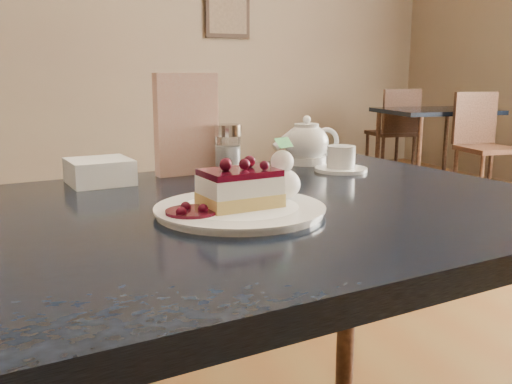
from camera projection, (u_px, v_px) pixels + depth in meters
name	position (u px, v px, depth m)	size (l,w,h in m)	color
main_table	(226.00, 252.00, 0.99)	(1.32, 0.97, 0.77)	black
dessert_plate	(240.00, 210.00, 0.93)	(0.27, 0.27, 0.01)	white
cheesecake_slice	(240.00, 188.00, 0.92)	(0.13, 0.10, 0.06)	#D7B873
whipped_cream	(282.00, 184.00, 0.98)	(0.06, 0.06, 0.06)	white
berry_sauce	(192.00, 212.00, 0.88)	(0.08, 0.08, 0.01)	black
tea_set	(313.00, 147.00, 1.41)	(0.19, 0.25, 0.11)	white
menu_card	(187.00, 124.00, 1.27)	(0.14, 0.03, 0.23)	silver
sugar_shaker	(228.00, 149.00, 1.28)	(0.06, 0.06, 0.11)	white
napkin_stack	(100.00, 171.00, 1.18)	(0.12, 0.12, 0.05)	white
bg_table_far_right	(431.00, 179.00, 5.08)	(0.99, 1.66, 1.10)	black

